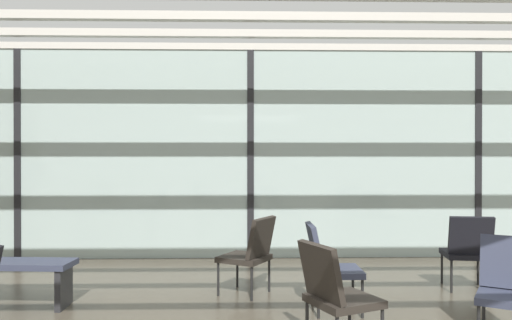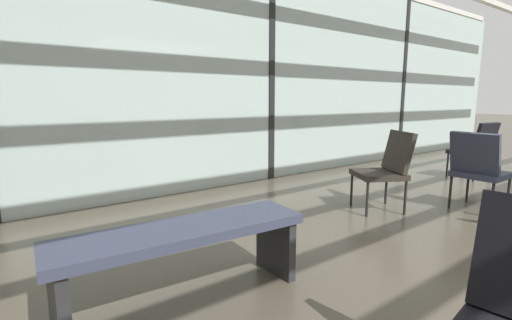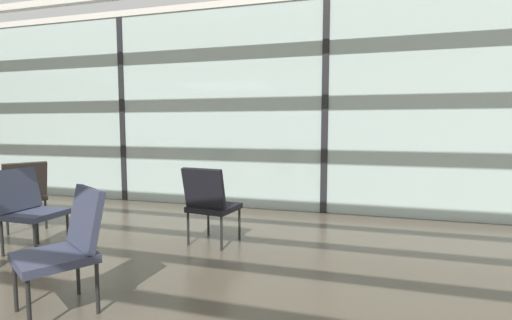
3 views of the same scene
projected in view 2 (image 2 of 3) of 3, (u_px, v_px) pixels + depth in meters
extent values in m
cube|color=#A3B7B2|center=(270.00, 74.00, 5.41)|extent=(14.00, 0.08, 3.16)
cube|color=black|center=(270.00, 74.00, 5.41)|extent=(0.10, 0.12, 3.16)
cube|color=black|center=(402.00, 81.00, 7.48)|extent=(0.10, 0.12, 3.16)
ellipsoid|color=silver|center=(194.00, 64.00, 11.38)|extent=(12.02, 4.57, 4.57)
sphere|color=black|center=(99.00, 32.00, 7.71)|extent=(0.28, 0.28, 0.28)
sphere|color=black|center=(140.00, 36.00, 8.24)|extent=(0.28, 0.28, 0.28)
sphere|color=black|center=(177.00, 40.00, 8.77)|extent=(0.28, 0.28, 0.28)
sphere|color=black|center=(210.00, 43.00, 9.30)|extent=(0.28, 0.28, 0.28)
sphere|color=black|center=(239.00, 46.00, 9.83)|extent=(0.28, 0.28, 0.28)
sphere|color=black|center=(265.00, 49.00, 10.36)|extent=(0.28, 0.28, 0.28)
sphere|color=black|center=(288.00, 51.00, 10.89)|extent=(0.28, 0.28, 0.28)
cube|color=#33384C|center=(481.00, 174.00, 3.97)|extent=(0.48, 0.48, 0.06)
cube|color=#33384C|center=(474.00, 153.00, 3.80)|extent=(0.14, 0.48, 0.44)
cylinder|color=black|center=(508.00, 194.00, 3.96)|extent=(0.03, 0.03, 0.37)
cylinder|color=black|center=(468.00, 187.00, 4.29)|extent=(0.03, 0.03, 0.37)
cylinder|color=black|center=(492.00, 200.00, 3.71)|extent=(0.03, 0.03, 0.37)
cylinder|color=black|center=(450.00, 192.00, 4.05)|extent=(0.03, 0.03, 0.37)
cube|color=black|center=(470.00, 152.00, 5.60)|extent=(0.54, 0.54, 0.06)
cube|color=black|center=(486.00, 137.00, 5.37)|extent=(0.49, 0.21, 0.44)
cylinder|color=black|center=(463.00, 163.00, 5.92)|extent=(0.03, 0.03, 0.37)
cylinder|color=black|center=(447.00, 165.00, 5.72)|extent=(0.03, 0.03, 0.37)
cylinder|color=black|center=(490.00, 167.00, 5.55)|extent=(0.03, 0.03, 0.37)
cylinder|color=black|center=(474.00, 169.00, 5.35)|extent=(0.03, 0.03, 0.37)
cube|color=#28231E|center=(378.00, 174.00, 3.95)|extent=(0.65, 0.65, 0.06)
cube|color=#28231E|center=(398.00, 151.00, 3.94)|extent=(0.36, 0.49, 0.44)
cylinder|color=black|center=(352.00, 189.00, 4.16)|extent=(0.03, 0.03, 0.37)
cylinder|color=black|center=(367.00, 199.00, 3.75)|extent=(0.03, 0.03, 0.37)
cylinder|color=black|center=(386.00, 188.00, 4.22)|extent=(0.03, 0.03, 0.37)
cylinder|color=black|center=(405.00, 198.00, 3.81)|extent=(0.03, 0.03, 0.37)
cube|color=#33384C|center=(183.00, 231.00, 2.14)|extent=(1.52, 0.50, 0.06)
cube|color=#262628|center=(58.00, 302.00, 1.82)|extent=(0.06, 0.36, 0.41)
cube|color=#262628|center=(275.00, 245.00, 2.53)|extent=(0.06, 0.36, 0.41)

